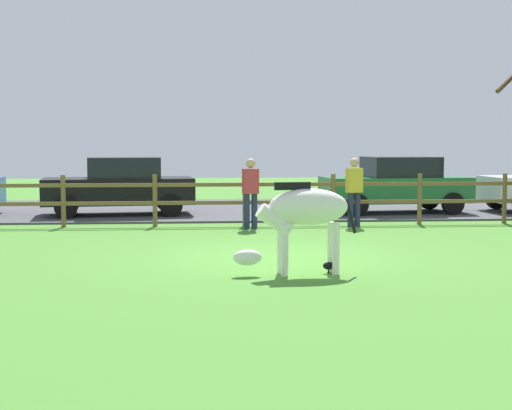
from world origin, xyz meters
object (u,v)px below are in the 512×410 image
parked_car_black (120,185)px  visitor_left_of_tree (354,189)px  parked_car_green (396,184)px  zebra (303,214)px  visitor_right_of_tree (251,190)px  crow_on_grass (329,265)px

parked_car_black → visitor_left_of_tree: visitor_left_of_tree is taller
parked_car_green → visitor_left_of_tree: visitor_left_of_tree is taller
zebra → visitor_left_of_tree: (2.17, 6.48, -0.02)m
parked_car_green → zebra: bearing=-112.8°
visitor_left_of_tree → parked_car_black: bearing=152.6°
parked_car_black → visitor_right_of_tree: 4.64m
zebra → crow_on_grass: 0.90m
zebra → visitor_right_of_tree: visitor_right_of_tree is taller
parked_car_black → zebra: bearing=-69.0°
visitor_left_of_tree → visitor_right_of_tree: same height
zebra → visitor_right_of_tree: 6.25m
zebra → crow_on_grass: zebra is taller
zebra → parked_car_green: parked_car_green is taller
visitor_right_of_tree → parked_car_green: bearing=36.9°
parked_car_green → visitor_right_of_tree: size_ratio=2.52×
visitor_right_of_tree → visitor_left_of_tree: bearing=5.6°
crow_on_grass → visitor_right_of_tree: bearing=96.8°
crow_on_grass → visitor_right_of_tree: 6.31m
parked_car_green → visitor_left_of_tree: (-1.83, -3.01, 0.06)m
crow_on_grass → visitor_right_of_tree: (-0.75, 6.22, 0.78)m
parked_car_green → visitor_right_of_tree: 5.41m
zebra → parked_car_green: size_ratio=0.47×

